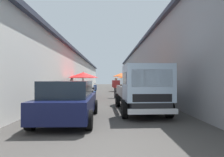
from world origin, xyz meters
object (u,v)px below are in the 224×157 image
at_px(vendor_by_crates, 144,86).
at_px(fruit_stall_far_left, 83,78).
at_px(delivery_truck, 143,90).
at_px(parked_scooter, 94,90).
at_px(vendor_in_shade, 116,86).
at_px(fruit_stall_far_right, 82,79).
at_px(hatchback_car, 69,100).
at_px(fruit_stall_near_right, 141,76).
at_px(plastic_stool, 146,95).
at_px(fruit_stall_near_left, 121,77).

bearing_deg(vendor_by_crates, fruit_stall_far_left, 93.30).
relative_size(delivery_truck, parked_scooter, 2.96).
bearing_deg(vendor_in_shade, fruit_stall_far_right, 66.29).
bearing_deg(hatchback_car, vendor_in_shade, -13.67).
xyz_separation_m(fruit_stall_far_left, fruit_stall_near_right, (-3.01, -3.88, 0.11)).
relative_size(fruit_stall_far_left, vendor_in_shade, 1.38).
relative_size(fruit_stall_far_right, vendor_in_shade, 1.27).
height_order(hatchback_car, vendor_in_shade, vendor_in_shade).
xyz_separation_m(fruit_stall_far_right, vendor_by_crates, (-2.13, -5.15, -0.56)).
bearing_deg(plastic_stool, fruit_stall_far_left, 85.02).
bearing_deg(vendor_in_shade, plastic_stool, -124.44).
xyz_separation_m(hatchback_car, parked_scooter, (11.87, 0.11, -0.29)).
relative_size(fruit_stall_far_right, delivery_truck, 0.43).
height_order(fruit_stall_near_right, parked_scooter, fruit_stall_near_right).
height_order(fruit_stall_far_left, plastic_stool, fruit_stall_far_left).
relative_size(fruit_stall_far_right, vendor_by_crates, 1.27).
height_order(hatchback_car, vendor_by_crates, vendor_by_crates).
bearing_deg(fruit_stall_near_left, vendor_by_crates, -172.69).
bearing_deg(fruit_stall_far_right, parked_scooter, -21.01).
xyz_separation_m(fruit_stall_near_right, plastic_stool, (2.60, -0.85, -1.40)).
bearing_deg(fruit_stall_far_left, fruit_stall_far_right, 10.63).
distance_m(fruit_stall_far_right, hatchback_car, 9.69).
distance_m(fruit_stall_near_left, hatchback_car, 17.23).
xyz_separation_m(vendor_by_crates, plastic_stool, (-0.68, -0.03, -0.65)).
bearing_deg(vendor_by_crates, fruit_stall_far_right, 67.54).
height_order(fruit_stall_far_right, delivery_truck, fruit_stall_far_right).
relative_size(fruit_stall_far_left, plastic_stool, 5.34).
bearing_deg(fruit_stall_far_right, fruit_stall_near_left, -28.25).
distance_m(delivery_truck, parked_scooter, 11.23).
bearing_deg(fruit_stall_near_left, parked_scooter, 148.80).
xyz_separation_m(fruit_stall_far_left, fruit_stall_near_left, (9.73, -3.49, 0.17)).
relative_size(vendor_by_crates, vendor_in_shade, 1.00).
distance_m(fruit_stall_far_left, vendor_in_shade, 2.84).
bearing_deg(fruit_stall_near_left, fruit_stall_far_right, 151.75).
distance_m(fruit_stall_near_right, hatchback_car, 5.46).
bearing_deg(fruit_stall_far_right, fruit_stall_far_left, -169.37).
distance_m(fruit_stall_far_left, vendor_by_crates, 4.75).
height_order(fruit_stall_near_right, plastic_stool, fruit_stall_near_right).
relative_size(fruit_stall_far_left, parked_scooter, 1.38).
relative_size(fruit_stall_far_left, delivery_truck, 0.47).
bearing_deg(parked_scooter, fruit_stall_far_left, 174.87).
bearing_deg(fruit_stall_far_right, delivery_truck, -155.48).
bearing_deg(fruit_stall_far_left, fruit_stall_near_right, -127.76).
bearing_deg(parked_scooter, fruit_stall_far_right, 158.99).
relative_size(fruit_stall_near_right, delivery_truck, 0.56).
height_order(fruit_stall_far_left, vendor_in_shade, fruit_stall_far_left).
relative_size(fruit_stall_near_right, parked_scooter, 1.66).
bearing_deg(plastic_stool, fruit_stall_near_left, 6.98).
relative_size(hatchback_car, delivery_truck, 0.79).
distance_m(delivery_truck, vendor_by_crates, 6.53).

